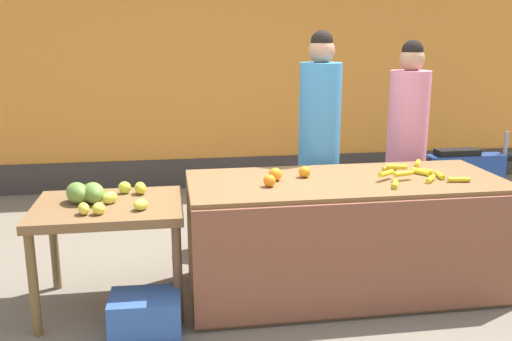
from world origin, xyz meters
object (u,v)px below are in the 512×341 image
object	(u,v)px
produce_sack	(210,222)
parked_motorcycle	(464,178)
produce_crate	(146,315)
vendor_woman_blue_shirt	(319,145)
vendor_woman_pink_shirt	(406,145)

from	to	relation	value
produce_sack	parked_motorcycle	bearing A→B (deg)	12.56
produce_crate	vendor_woman_blue_shirt	bearing A→B (deg)	38.91
vendor_woman_blue_shirt	produce_sack	distance (m)	1.13
vendor_woman_blue_shirt	produce_sack	world-z (taller)	vendor_woman_blue_shirt
parked_motorcycle	produce_crate	bearing A→B (deg)	-149.17
vendor_woman_blue_shirt	produce_sack	size ratio (longest dim) A/B	3.48
vendor_woman_blue_shirt	produce_crate	world-z (taller)	vendor_woman_blue_shirt
vendor_woman_pink_shirt	produce_crate	world-z (taller)	vendor_woman_pink_shirt
produce_crate	produce_sack	world-z (taller)	produce_sack
parked_motorcycle	produce_crate	xyz separation A→B (m)	(-3.15, -1.88, -0.27)
vendor_woman_blue_shirt	vendor_woman_pink_shirt	distance (m)	0.81
vendor_woman_blue_shirt	produce_crate	size ratio (longest dim) A/B	4.24
vendor_woman_pink_shirt	parked_motorcycle	world-z (taller)	vendor_woman_pink_shirt
parked_motorcycle	vendor_woman_pink_shirt	bearing A→B (deg)	-145.35
vendor_woman_blue_shirt	produce_crate	distance (m)	1.98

